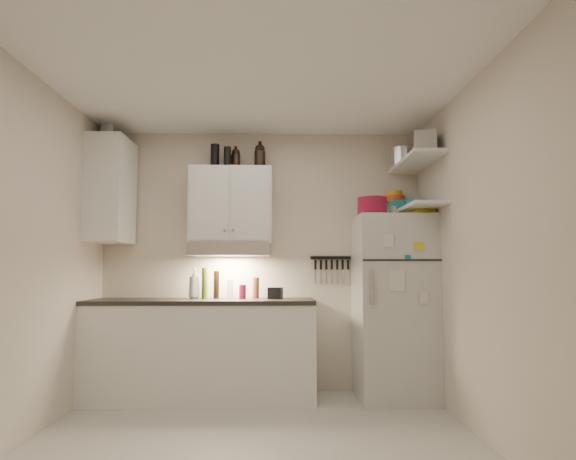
{
  "coord_description": "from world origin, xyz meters",
  "views": [
    {
      "loc": [
        0.16,
        -3.38,
        1.18
      ],
      "look_at": [
        0.25,
        0.9,
        1.55
      ],
      "focal_mm": 30.0,
      "sensor_mm": 36.0,
      "label": 1
    }
  ],
  "objects": [
    {
      "name": "back_wall",
      "position": [
        0.0,
        1.51,
        1.3
      ],
      "size": [
        3.2,
        0.02,
        2.6
      ],
      "primitive_type": "cube",
      "color": "beige",
      "rests_on": "ground"
    },
    {
      "name": "thermos_b",
      "position": [
        -0.47,
        1.37,
        2.33
      ],
      "size": [
        0.12,
        0.12,
        0.25
      ],
      "primitive_type": "cylinder",
      "rotation": [
        0.0,
        0.0,
        -0.44
      ],
      "color": "black",
      "rests_on": "upper_cabinet"
    },
    {
      "name": "red_jar",
      "position": [
        -0.18,
        1.23,
        0.99
      ],
      "size": [
        0.09,
        0.09,
        0.13
      ],
      "primitive_type": "cylinder",
      "rotation": [
        0.0,
        0.0,
        0.38
      ],
      "color": "maroon",
      "rests_on": "countertop"
    },
    {
      "name": "stock_pot",
      "position": [
        1.38,
        1.24,
        2.3
      ],
      "size": [
        0.27,
        0.27,
        0.17
      ],
      "primitive_type": "cylinder",
      "rotation": [
        0.0,
        0.0,
        0.16
      ],
      "color": "silver",
      "rests_on": "shelf_hi"
    },
    {
      "name": "growler_a",
      "position": [
        -0.27,
        1.39,
        2.31
      ],
      "size": [
        0.1,
        0.1,
        0.22
      ],
      "primitive_type": null,
      "rotation": [
        0.0,
        0.0,
        0.1
      ],
      "color": "black",
      "rests_on": "upper_cabinet"
    },
    {
      "name": "spice_jar",
      "position": [
        1.24,
        1.06,
        1.74
      ],
      "size": [
        0.07,
        0.07,
        0.09
      ],
      "primitive_type": "cylinder",
      "rotation": [
        0.0,
        0.0,
        0.28
      ],
      "color": "silver",
      "rests_on": "fridge"
    },
    {
      "name": "thermos_a",
      "position": [
        -0.34,
        1.3,
        2.3
      ],
      "size": [
        0.09,
        0.09,
        0.21
      ],
      "primitive_type": "cylinder",
      "rotation": [
        0.0,
        0.0,
        -0.24
      ],
      "color": "black",
      "rests_on": "upper_cabinet"
    },
    {
      "name": "vinegar_bottle",
      "position": [
        -0.43,
        1.3,
        1.05
      ],
      "size": [
        0.07,
        0.07,
        0.27
      ],
      "primitive_type": "cylinder",
      "rotation": [
        0.0,
        0.0,
        -0.35
      ],
      "color": "black",
      "rests_on": "countertop"
    },
    {
      "name": "countertop",
      "position": [
        -0.55,
        1.2,
        0.9
      ],
      "size": [
        2.1,
        0.62,
        0.04
      ],
      "primitive_type": "cube",
      "color": "#2A2624",
      "rests_on": "base_cabinet"
    },
    {
      "name": "side_cabinet",
      "position": [
        -1.44,
        1.2,
        1.95
      ],
      "size": [
        0.33,
        0.55,
        1.0
      ],
      "primitive_type": "cube",
      "color": "white",
      "rests_on": "left_wall"
    },
    {
      "name": "tin_b",
      "position": [
        1.46,
        0.76,
        2.31
      ],
      "size": [
        0.23,
        0.23,
        0.19
      ],
      "primitive_type": "cube",
      "rotation": [
        0.0,
        0.0,
        -0.25
      ],
      "color": "#AAAAAD",
      "rests_on": "shelf_hi"
    },
    {
      "name": "upper_cabinet",
      "position": [
        -0.3,
        1.33,
        1.83
      ],
      "size": [
        0.8,
        0.33,
        0.75
      ],
      "primitive_type": "cube",
      "color": "white",
      "rests_on": "back_wall"
    },
    {
      "name": "left_wall",
      "position": [
        -1.61,
        0.0,
        1.3
      ],
      "size": [
        0.02,
        3.0,
        2.6
      ],
      "primitive_type": "cube",
      "color": "beige",
      "rests_on": "ground"
    },
    {
      "name": "range_hood",
      "position": [
        -0.3,
        1.27,
        1.39
      ],
      "size": [
        0.76,
        0.46,
        0.12
      ],
      "primitive_type": "cube",
      "color": "silver",
      "rests_on": "back_wall"
    },
    {
      "name": "caddy",
      "position": [
        0.14,
        1.21,
        0.97
      ],
      "size": [
        0.15,
        0.12,
        0.11
      ],
      "primitive_type": "cube",
      "rotation": [
        0.0,
        0.0,
        -0.28
      ],
      "color": "black",
      "rests_on": "countertop"
    },
    {
      "name": "plates",
      "position": [
        1.44,
        0.95,
        1.8
      ],
      "size": [
        0.26,
        0.26,
        0.05
      ],
      "primitive_type": "cylinder",
      "rotation": [
        0.0,
        0.0,
        -0.28
      ],
      "color": "#177781",
      "rests_on": "shelf_lo"
    },
    {
      "name": "knife_strip",
      "position": [
        0.7,
        1.49,
        1.32
      ],
      "size": [
        0.42,
        0.02,
        0.03
      ],
      "primitive_type": "cube",
      "color": "black",
      "rests_on": "back_wall"
    },
    {
      "name": "ceiling",
      "position": [
        0.0,
        0.0,
        2.61
      ],
      "size": [
        3.2,
        3.0,
        0.02
      ],
      "primitive_type": "cube",
      "color": "white",
      "rests_on": "ground"
    },
    {
      "name": "pepper_mill",
      "position": [
        -0.05,
        1.34,
        1.02
      ],
      "size": [
        0.07,
        0.07,
        0.2
      ],
      "primitive_type": "cylinder",
      "rotation": [
        0.0,
        0.0,
        0.12
      ],
      "color": "brown",
      "rests_on": "countertop"
    },
    {
      "name": "floor",
      "position": [
        0.0,
        0.0,
        -0.01
      ],
      "size": [
        3.2,
        3.0,
        0.02
      ],
      "primitive_type": "cube",
      "color": "beige",
      "rests_on": "ground"
    },
    {
      "name": "bowl_yellow",
      "position": [
        1.34,
        1.41,
        1.96
      ],
      "size": [
        0.16,
        0.16,
        0.05
      ],
      "primitive_type": "cylinder",
      "color": "gold",
      "rests_on": "bowl_orange"
    },
    {
      "name": "dutch_oven",
      "position": [
        1.03,
        0.99,
        1.78
      ],
      "size": [
        0.28,
        0.28,
        0.16
      ],
      "primitive_type": "cylinder",
      "rotation": [
        0.0,
        0.0,
        0.02
      ],
      "color": "maroon",
      "rests_on": "fridge"
    },
    {
      "name": "oil_bottle",
      "position": [
        -0.54,
        1.24,
        1.07
      ],
      "size": [
        0.07,
        0.07,
        0.29
      ],
      "primitive_type": "cylinder",
      "rotation": [
        0.0,
        0.0,
        -0.27
      ],
      "color": "#495D17",
      "rests_on": "countertop"
    },
    {
      "name": "soap_bottle",
      "position": [
        -0.64,
        1.28,
        1.08
      ],
      "size": [
        0.13,
        0.13,
        0.33
      ],
      "primitive_type": "imported",
      "rotation": [
        0.0,
        0.0,
        -0.04
      ],
      "color": "white",
      "rests_on": "countertop"
    },
    {
      "name": "growler_b",
      "position": [
        -0.02,
        1.37,
        2.33
      ],
      "size": [
        0.14,
        0.14,
        0.26
      ],
      "primitive_type": null,
      "rotation": [
        0.0,
        0.0,
        0.33
      ],
      "color": "black",
      "rests_on": "upper_cabinet"
    },
    {
      "name": "bowl_orange",
      "position": [
        1.34,
        1.41,
        1.91
      ],
      "size": [
        0.2,
        0.2,
        0.06
      ],
      "primitive_type": "cylinder",
      "color": "#D74614",
      "rests_on": "bowl_teal"
    },
    {
      "name": "book_stack",
      "position": [
        1.47,
        1.02,
        1.74
      ],
      "size": [
        0.24,
        0.28,
        0.08
      ],
      "primitive_type": "cube",
      "rotation": [
        0.0,
        0.0,
        0.2
      ],
      "color": "yellow",
      "rests_on": "fridge"
    },
    {
      "name": "fridge",
      "position": [
        1.25,
        1.16,
        0.85
      ],
      "size": [
        0.7,
        0.68,
        1.7
      ],
      "primitive_type": "cube",
      "color": "silver",
      "rests_on": "floor"
    },
    {
      "name": "base_cabinet",
      "position": [
        -0.55,
        1.2,
        0.44
      ],
      "size": [
        2.1,
        0.6,
        0.88
      ],
      "primitive_type": "cube",
      "color": "white",
      "rests_on": "floor"
    },
    {
      "name": "clear_bottle",
      "position": [
        -0.3,
        1.35,
        1.01
      ],
      "size": [
        0.07,
        0.07,
        0.18
      ],
      "primitive_type": "cylinder",
      "rotation": [
        0.0,
        0.0,
        0.16
      ],
      "color": "silver",
      "rests_on": "countertop"
    },
    {
      "name": "shelf_lo",
      "position": [
        1.45,
        1.02,
        1.76
      ],
      "size": [
        0.3,
        0.95,
        0.03
      ],
      "primitive_type": "cube",
      "color": "white",
      "rests_on": "right_wall"
    },
    {
      "name": "right_wall",
      "position": [
        1.61,
        0.0,
        1.3
      ],
      "size": [
        0.02,
        3.0,
        2.6
      ],
      "primitive_type": "cube",
      "color": "beige",
      "rests_on": "ground"
    },
    {
      "name": "shelf_hi",
      "position": [
        1.45,
        1.02,
        2.2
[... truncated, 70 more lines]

